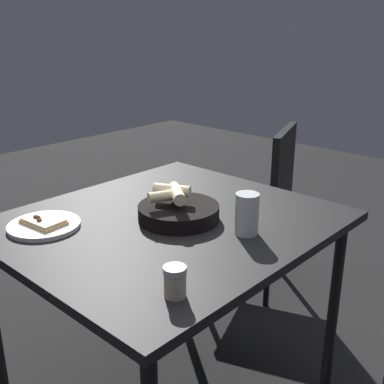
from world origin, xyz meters
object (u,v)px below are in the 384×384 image
Objects in this scene: chair_far at (259,200)px; bread_basket at (178,210)px; pepper_shaker at (175,283)px; beer_glass at (247,216)px; dining_table at (168,237)px; pizza_plate at (44,225)px.

bread_basket is at bearing -71.98° from chair_far.
bread_basket is 0.47m from pepper_shaker.
beer_glass reaches higher than pepper_shaker.
beer_glass is at bearing 14.98° from bread_basket.
chair_far is at bearing 108.02° from bread_basket.
dining_table is at bearing -162.54° from beer_glass.
pepper_shaker is 0.09× the size of chair_far.
bread_basket is 0.24m from beer_glass.
bread_basket is at bearing 51.54° from pizza_plate.
chair_far reaches higher than dining_table.
beer_glass is (0.51, 0.40, 0.05)m from pizza_plate.
pizza_plate is 0.44m from bread_basket.
beer_glass is 0.15× the size of chair_far.
pepper_shaker is (0.09, -0.41, -0.02)m from beer_glass.
chair_far is (-0.03, 1.25, -0.27)m from pizza_plate.
pizza_plate is at bearing 179.57° from pepper_shaker.
beer_glass is (0.23, 0.06, 0.02)m from bread_basket.
dining_table is at bearing -145.20° from bread_basket.
chair_far reaches higher than pepper_shaker.
pepper_shaker is at bearing -42.46° from dining_table.
pepper_shaker reaches higher than pizza_plate.
dining_table is 13.33× the size of pepper_shaker.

